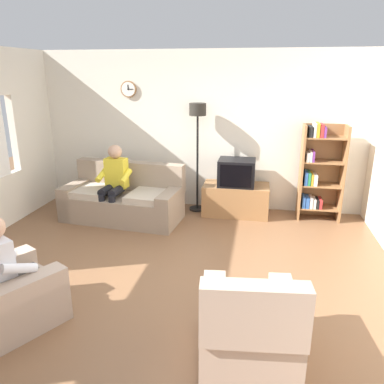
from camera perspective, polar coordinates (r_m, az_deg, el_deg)
ground_plane at (r=4.66m, az=-4.25°, el=-12.53°), size 12.00×12.00×0.00m
back_wall_assembly at (r=6.71m, az=1.22°, el=9.19°), size 6.20×0.17×2.70m
couch at (r=6.34m, az=-10.28°, el=-1.25°), size 1.98×1.06×0.90m
tv_stand at (r=6.49m, az=6.59°, el=-1.12°), size 1.10×0.56×0.52m
tv at (r=6.33m, az=6.73°, el=2.94°), size 0.60×0.49×0.44m
bookshelf at (r=6.47m, az=18.47°, el=2.98°), size 0.68×0.36×1.58m
floor_lamp at (r=6.39m, az=0.85°, el=9.66°), size 0.28×0.28×1.85m
armchair_near_window at (r=4.14m, az=-26.44°, el=-14.07°), size 1.13×1.16×0.90m
armchair_near_bookshelf at (r=3.40m, az=8.57°, el=-19.57°), size 0.89×0.96×0.90m
person_on_couch at (r=6.17m, az=-11.69°, el=1.87°), size 0.54×0.56×1.24m
person_in_left_armchair at (r=4.02m, az=-25.89°, el=-9.82°), size 0.61×0.63×1.12m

